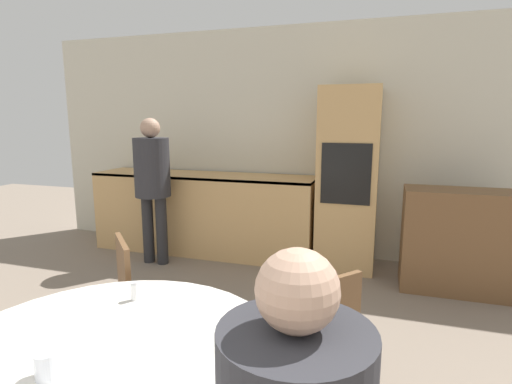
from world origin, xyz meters
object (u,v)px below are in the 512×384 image
oven_unit (348,179)px  person_standing (152,176)px  chair_far_left (109,306)px  cup (47,365)px  chair_far_right (313,349)px  sideboard (460,241)px

oven_unit → person_standing: bearing=-165.0°
chair_far_left → cup: size_ratio=9.97×
chair_far_right → person_standing: person_standing is taller
chair_far_left → chair_far_right: (1.21, -0.08, 0.00)m
sideboard → chair_far_right: (-0.98, -2.17, 0.02)m
chair_far_right → person_standing: 2.90m
oven_unit → sideboard: oven_unit is taller
oven_unit → chair_far_left: (-1.14, -2.42, -0.45)m
chair_far_left → person_standing: (-0.86, 1.89, 0.48)m
chair_far_left → person_standing: 2.13m
chair_far_left → chair_far_right: 1.21m
sideboard → person_standing: (-3.05, -0.20, 0.49)m
sideboard → chair_far_right: sideboard is taller
sideboard → person_standing: size_ratio=0.63×
sideboard → chair_far_left: size_ratio=1.14×
oven_unit → person_standing: (-2.01, -0.54, 0.02)m
chair_far_right → oven_unit: bearing=-138.4°
sideboard → cup: sideboard is taller
sideboard → chair_far_left: (-2.19, -2.09, 0.02)m
chair_far_left → chair_far_right: bearing=42.5°
oven_unit → person_standing: size_ratio=1.20×
cup → chair_far_left: bearing=118.2°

